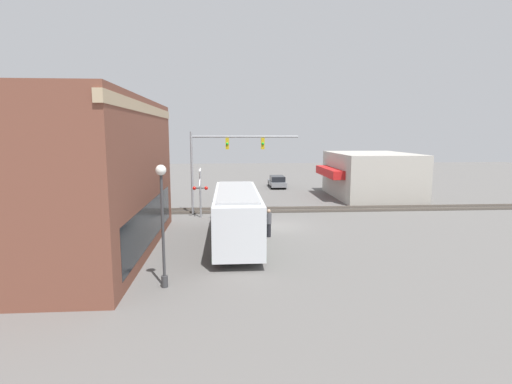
# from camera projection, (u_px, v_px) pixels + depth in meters

# --- Properties ---
(ground_plane) EXTENTS (120.00, 120.00, 0.00)m
(ground_plane) POSITION_uv_depth(u_px,v_px,m) (276.00, 226.00, 28.00)
(ground_plane) COLOR #605E5B
(brick_building) EXTENTS (15.21, 10.58, 8.28)m
(brick_building) POSITION_uv_depth(u_px,v_px,m) (49.00, 177.00, 21.11)
(brick_building) COLOR brown
(brick_building) RESTS_ON ground
(shop_building) EXTENTS (10.50, 8.63, 4.50)m
(shop_building) POSITION_uv_depth(u_px,v_px,m) (370.00, 175.00, 40.61)
(shop_building) COLOR #B2ADA3
(shop_building) RESTS_ON ground
(city_bus) EXTENTS (10.13, 2.59, 3.19)m
(city_bus) POSITION_uv_depth(u_px,v_px,m) (237.00, 214.00, 23.37)
(city_bus) COLOR silver
(city_bus) RESTS_ON ground
(traffic_signal_gantry) EXTENTS (0.42, 8.60, 6.60)m
(traffic_signal_gantry) POSITION_uv_depth(u_px,v_px,m) (223.00, 153.00, 31.78)
(traffic_signal_gantry) COLOR gray
(traffic_signal_gantry) RESTS_ON ground
(crossing_signal) EXTENTS (1.41, 1.18, 3.81)m
(crossing_signal) POSITION_uv_depth(u_px,v_px,m) (200.00, 188.00, 30.58)
(crossing_signal) COLOR gray
(crossing_signal) RESTS_ON ground
(streetlamp) EXTENTS (0.44, 0.44, 5.20)m
(streetlamp) POSITION_uv_depth(u_px,v_px,m) (162.00, 216.00, 16.45)
(streetlamp) COLOR #38383A
(streetlamp) RESTS_ON ground
(rail_track_near) EXTENTS (2.60, 60.00, 0.15)m
(rail_track_near) POSITION_uv_depth(u_px,v_px,m) (267.00, 210.00, 33.91)
(rail_track_near) COLOR #332D28
(rail_track_near) RESTS_ON ground
(parked_car_silver) EXTENTS (4.74, 1.82, 1.36)m
(parked_car_silver) POSITION_uv_depth(u_px,v_px,m) (233.00, 193.00, 39.45)
(parked_car_silver) COLOR #B7B7BC
(parked_car_silver) RESTS_ON ground
(parked_car_grey) EXTENTS (4.71, 1.82, 1.41)m
(parked_car_grey) POSITION_uv_depth(u_px,v_px,m) (277.00, 182.00, 48.16)
(parked_car_grey) COLOR slate
(parked_car_grey) RESTS_ON ground
(pedestrian_near_bus) EXTENTS (0.34, 0.34, 1.77)m
(pedestrian_near_bus) POSITION_uv_depth(u_px,v_px,m) (269.00, 223.00, 25.01)
(pedestrian_near_bus) COLOR black
(pedestrian_near_bus) RESTS_ON ground
(pedestrian_at_crossing) EXTENTS (0.34, 0.34, 1.64)m
(pedestrian_at_crossing) POSITION_uv_depth(u_px,v_px,m) (215.00, 208.00, 30.19)
(pedestrian_at_crossing) COLOR #473828
(pedestrian_at_crossing) RESTS_ON ground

